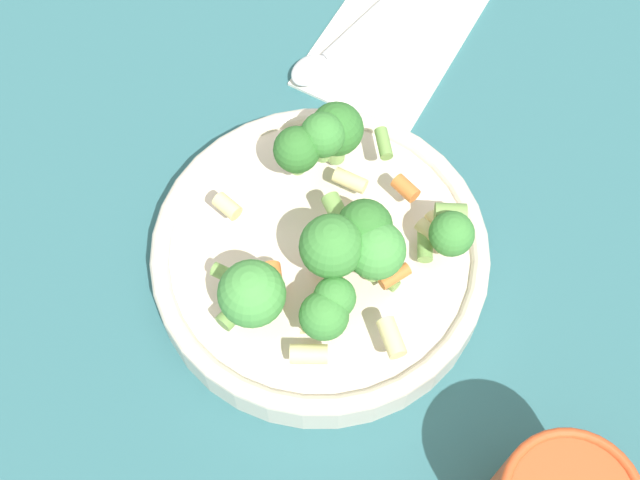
# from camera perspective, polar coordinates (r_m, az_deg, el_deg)

# --- Properties ---
(ground_plane) EXTENTS (3.00, 3.00, 0.00)m
(ground_plane) POSITION_cam_1_polar(r_m,az_deg,el_deg) (0.66, -0.00, -1.86)
(ground_plane) COLOR #2D6066
(bowl) EXTENTS (0.24, 0.24, 0.04)m
(bowl) POSITION_cam_1_polar(r_m,az_deg,el_deg) (0.64, -0.00, -1.08)
(bowl) COLOR beige
(bowl) RESTS_ON ground_plane
(pasta_salad) EXTENTS (0.19, 0.18, 0.07)m
(pasta_salad) POSITION_cam_1_polar(r_m,az_deg,el_deg) (0.59, 0.83, 0.45)
(pasta_salad) COLOR #8CB766
(pasta_salad) RESTS_ON bowl
(napkin) EXTENTS (0.20, 0.20, 0.01)m
(napkin) POSITION_cam_1_polar(r_m,az_deg,el_deg) (0.78, 4.67, 12.77)
(napkin) COLOR white
(napkin) RESTS_ON ground_plane
(spoon) EXTENTS (0.15, 0.10, 0.01)m
(spoon) POSITION_cam_1_polar(r_m,az_deg,el_deg) (0.76, 1.09, 12.36)
(spoon) COLOR silver
(spoon) RESTS_ON napkin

